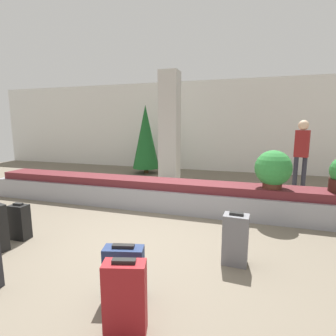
% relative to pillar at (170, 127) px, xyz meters
% --- Properties ---
extents(ground_plane, '(18.00, 18.00, 0.00)m').
position_rel_pillar_xyz_m(ground_plane, '(0.79, -4.45, -1.60)').
color(ground_plane, '#6B6051').
extents(back_wall, '(18.00, 0.06, 3.20)m').
position_rel_pillar_xyz_m(back_wall, '(0.79, 1.96, 0.00)').
color(back_wall, silver).
rests_on(back_wall, ground_plane).
extents(carousel, '(8.14, 0.72, 0.57)m').
position_rel_pillar_xyz_m(carousel, '(0.79, -2.69, -1.33)').
color(carousel, gray).
rests_on(carousel, ground_plane).
extents(pillar, '(0.55, 0.55, 3.20)m').
position_rel_pillar_xyz_m(pillar, '(0.00, 0.00, 0.00)').
color(pillar, beige).
rests_on(pillar, ground_plane).
extents(suitcase_0, '(0.31, 0.23, 0.65)m').
position_rel_pillar_xyz_m(suitcase_0, '(2.20, -4.48, -1.29)').
color(suitcase_0, slate).
rests_on(suitcase_0, ground_plane).
extents(suitcase_2, '(0.37, 0.25, 0.64)m').
position_rel_pillar_xyz_m(suitcase_2, '(1.42, -5.85, -1.29)').
color(suitcase_2, maroon).
rests_on(suitcase_2, ground_plane).
extents(suitcase_3, '(0.41, 0.25, 0.55)m').
position_rel_pillar_xyz_m(suitcase_3, '(1.21, -5.45, -1.34)').
color(suitcase_3, navy).
rests_on(suitcase_3, ground_plane).
extents(suitcase_4, '(0.26, 0.18, 0.55)m').
position_rel_pillar_xyz_m(suitcase_4, '(-0.86, -4.70, -1.34)').
color(suitcase_4, black).
rests_on(suitcase_4, ground_plane).
extents(potted_plant_0, '(0.62, 0.62, 0.67)m').
position_rel_pillar_xyz_m(potted_plant_0, '(2.71, -2.75, -0.69)').
color(potted_plant_0, '#4C2319').
rests_on(potted_plant_0, carousel).
extents(traveler_0, '(0.36, 0.28, 1.78)m').
position_rel_pillar_xyz_m(traveler_0, '(3.56, -0.25, -0.52)').
color(traveler_0, '#282833').
rests_on(traveler_0, ground_plane).
extents(decorated_tree, '(0.91, 0.91, 2.32)m').
position_rel_pillar_xyz_m(decorated_tree, '(-1.09, 0.78, -0.35)').
color(decorated_tree, '#4C331E').
rests_on(decorated_tree, ground_plane).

